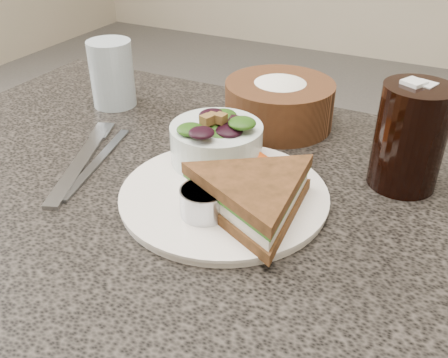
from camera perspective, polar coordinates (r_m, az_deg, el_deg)
name	(u,v)px	position (r m, az deg, el deg)	size (l,w,h in m)	color
dinner_plate	(224,196)	(0.62, 0.00, -1.92)	(0.26, 0.26, 0.01)	silver
sandwich	(254,197)	(0.57, 3.46, -2.03)	(0.18, 0.18, 0.05)	brown
salad_bowl	(216,137)	(0.67, -0.88, 4.83)	(0.12, 0.12, 0.07)	silver
dressing_ramekin	(204,202)	(0.57, -2.28, -2.63)	(0.06, 0.06, 0.03)	#ABAFB8
orange_wedge	(258,160)	(0.66, 3.89, 2.21)	(0.07, 0.07, 0.03)	#F05715
fork	(79,165)	(0.72, -16.23, 1.58)	(0.02, 0.21, 0.01)	#9C9EA5
knife	(97,162)	(0.72, -14.26, 1.91)	(0.01, 0.20, 0.00)	gray
bread_basket	(279,96)	(0.80, 6.35, 9.36)	(0.17, 0.17, 0.10)	brown
cola_glass	(411,133)	(0.66, 20.56, 4.94)	(0.09, 0.09, 0.15)	black
water_glass	(112,74)	(0.89, -12.68, 11.66)	(0.07, 0.07, 0.11)	#A1B3BD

